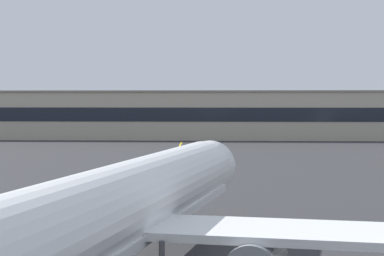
{
  "coord_description": "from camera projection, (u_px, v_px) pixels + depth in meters",
  "views": [
    {
      "loc": [
        6.17,
        -18.19,
        8.22
      ],
      "look_at": [
        4.21,
        18.31,
        6.77
      ],
      "focal_mm": 66.71,
      "sensor_mm": 36.0,
      "label": 1
    }
  ],
  "objects": [
    {
      "name": "terminal_building",
      "position": [
        218.0,
        115.0,
        148.19
      ],
      "size": [
        133.73,
        12.4,
        10.08
      ],
      "color": "#B2A893",
      "rests_on": "ground"
    },
    {
      "name": "airliner_foreground",
      "position": [
        115.0,
        212.0,
        30.87
      ],
      "size": [
        32.35,
        41.34,
        11.65
      ],
      "color": "white",
      "rests_on": "ground"
    },
    {
      "name": "taxiway_centreline",
      "position": [
        140.0,
        220.0,
        48.75
      ],
      "size": [
        6.77,
        179.89,
        0.01
      ],
      "primitive_type": "cube",
      "rotation": [
        0.0,
        0.0,
        0.04
      ],
      "color": "yellow",
      "rests_on": "ground"
    }
  ]
}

